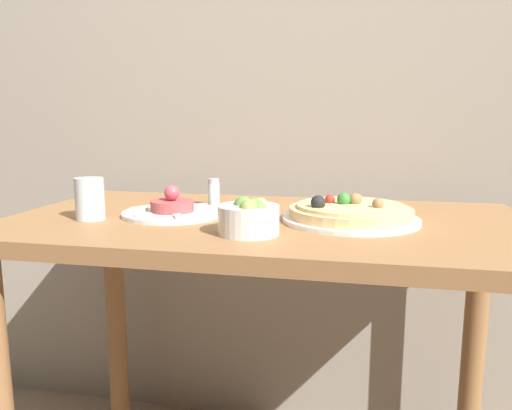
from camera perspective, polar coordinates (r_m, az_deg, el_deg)
back_wall at (r=1.59m, az=4.37°, el=20.52°), size 8.00×0.05×2.60m
dining_table at (r=1.17m, az=0.97°, el=-7.74°), size 1.17×0.64×0.78m
pizza_plate at (r=1.12m, az=10.73°, el=-0.92°), size 0.30×0.30×0.06m
tartare_plate at (r=1.19m, az=-9.54°, el=-0.56°), size 0.23×0.23×0.07m
small_bowl at (r=0.98m, az=-0.68°, el=-1.39°), size 0.12×0.12×0.07m
drinking_glass at (r=1.18m, az=-18.47°, el=0.69°), size 0.06×0.06×0.09m
salt_shaker at (r=1.29m, az=-4.85°, el=1.42°), size 0.03×0.03×0.07m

